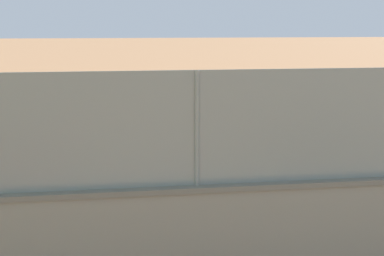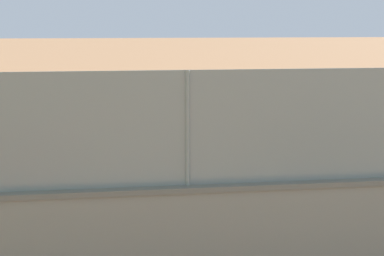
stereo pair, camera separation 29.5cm
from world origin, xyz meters
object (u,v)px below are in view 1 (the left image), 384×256
player_crossing_court (201,111)px  sports_ball (197,140)px  spare_ball_by_wall (307,229)px  player_near_wall_returning (190,94)px

player_crossing_court → sports_ball: bearing=68.9°
player_crossing_court → spare_ball_by_wall: bearing=92.8°
player_near_wall_returning → sports_ball: player_near_wall_returning is taller
sports_ball → spare_ball_by_wall: 8.36m
sports_ball → spare_ball_by_wall: bearing=95.0°
sports_ball → spare_ball_by_wall: sports_ball is taller
player_crossing_court → spare_ball_by_wall: (-0.45, 9.05, -0.85)m
sports_ball → player_near_wall_returning: bearing=-96.4°
player_near_wall_returning → sports_ball: bearing=83.6°
sports_ball → player_crossing_court: bearing=-111.1°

